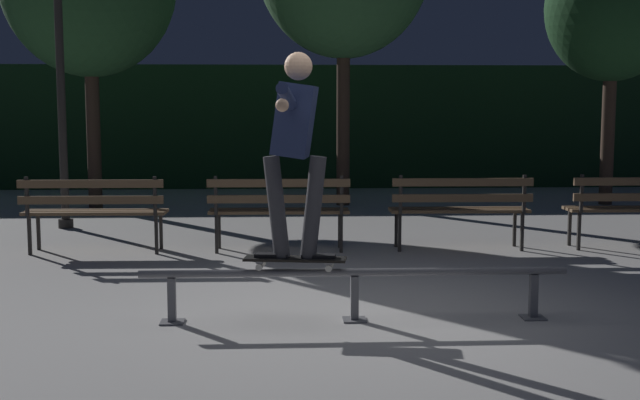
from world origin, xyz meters
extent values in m
plane|color=#ADAAA8|center=(0.00, 0.00, 0.00)|extent=(90.00, 90.00, 0.00)
cube|color=black|center=(0.00, 10.63, 1.24)|extent=(24.00, 1.20, 2.47)
cylinder|color=slate|center=(0.00, -0.18, 0.38)|extent=(3.30, 0.06, 0.06)
cube|color=slate|center=(-1.40, -0.18, 0.17)|extent=(0.06, 0.06, 0.35)
cube|color=slate|center=(-1.40, -0.18, 0.01)|extent=(0.18, 0.18, 0.01)
cube|color=slate|center=(0.00, -0.18, 0.17)|extent=(0.06, 0.06, 0.35)
cube|color=slate|center=(0.00, -0.18, 0.01)|extent=(0.18, 0.18, 0.01)
cube|color=slate|center=(1.40, -0.18, 0.17)|extent=(0.06, 0.06, 0.35)
cube|color=slate|center=(1.40, -0.18, 0.01)|extent=(0.18, 0.18, 0.01)
cube|color=black|center=(-0.46, -0.18, 0.49)|extent=(0.80, 0.31, 0.02)
cube|color=black|center=(-0.46, -0.18, 0.50)|extent=(0.78, 0.30, 0.00)
cube|color=#9E9EA3|center=(-0.20, -0.21, 0.47)|extent=(0.07, 0.18, 0.02)
cube|color=#9E9EA3|center=(-0.72, -0.14, 0.47)|extent=(0.07, 0.18, 0.02)
cylinder|color=beige|center=(-0.21, -0.29, 0.44)|extent=(0.06, 0.04, 0.05)
cylinder|color=beige|center=(-0.19, -0.13, 0.44)|extent=(0.06, 0.04, 0.05)
cylinder|color=beige|center=(-0.73, -0.22, 0.44)|extent=(0.06, 0.04, 0.05)
cylinder|color=beige|center=(-0.71, -0.06, 0.44)|extent=(0.06, 0.04, 0.05)
cube|color=black|center=(-0.28, -0.20, 0.51)|extent=(0.27, 0.14, 0.03)
cube|color=black|center=(-0.64, -0.15, 0.51)|extent=(0.27, 0.14, 0.03)
cylinder|color=#333338|center=(-0.32, -0.20, 0.89)|extent=(0.22, 0.15, 0.79)
cylinder|color=#333338|center=(-0.60, -0.16, 0.89)|extent=(0.22, 0.15, 0.79)
cube|color=#1E284C|center=(-0.46, -0.18, 1.55)|extent=(0.38, 0.40, 0.57)
cylinder|color=#1E284C|center=(-0.51, -0.55, 1.71)|extent=(0.17, 0.61, 0.21)
cylinder|color=#1E284C|center=(-0.41, 0.20, 1.71)|extent=(0.17, 0.61, 0.21)
sphere|color=tan|center=(-0.55, -0.83, 1.66)|extent=(0.09, 0.09, 0.09)
sphere|color=tan|center=(-0.37, 0.48, 1.66)|extent=(0.09, 0.09, 0.09)
sphere|color=tan|center=(-0.43, -0.18, 1.95)|extent=(0.21, 0.21, 0.21)
cube|color=#282623|center=(-1.96, 3.09, 0.22)|extent=(0.04, 0.04, 0.44)
cube|color=#282623|center=(-1.96, 2.77, 0.22)|extent=(0.04, 0.04, 0.44)
cube|color=#282623|center=(-1.97, 2.73, 0.66)|extent=(0.04, 0.04, 0.44)
cube|color=#282623|center=(-3.37, 3.11, 0.22)|extent=(0.04, 0.04, 0.44)
cube|color=#282623|center=(-3.37, 2.79, 0.22)|extent=(0.04, 0.04, 0.44)
cube|color=#282623|center=(-3.37, 2.75, 0.66)|extent=(0.04, 0.04, 0.44)
cube|color=brown|center=(-2.66, 3.08, 0.46)|extent=(1.60, 0.11, 0.04)
cube|color=brown|center=(-2.67, 2.94, 0.46)|extent=(1.60, 0.11, 0.04)
cube|color=brown|center=(-2.67, 2.80, 0.46)|extent=(1.60, 0.11, 0.04)
cube|color=brown|center=(-2.67, 2.73, 0.62)|extent=(1.60, 0.06, 0.09)
cube|color=brown|center=(-2.67, 2.73, 0.80)|extent=(1.60, 0.06, 0.09)
cube|color=#282623|center=(0.12, 3.09, 0.22)|extent=(0.04, 0.04, 0.44)
cube|color=#282623|center=(0.11, 2.77, 0.22)|extent=(0.04, 0.04, 0.44)
cube|color=#282623|center=(0.11, 2.73, 0.66)|extent=(0.04, 0.04, 0.44)
cube|color=#282623|center=(-1.29, 3.11, 0.22)|extent=(0.04, 0.04, 0.44)
cube|color=#282623|center=(-1.29, 2.79, 0.22)|extent=(0.04, 0.04, 0.44)
cube|color=#282623|center=(-1.30, 2.75, 0.66)|extent=(0.04, 0.04, 0.44)
cube|color=brown|center=(-0.59, 3.08, 0.46)|extent=(1.60, 0.11, 0.04)
cube|color=brown|center=(-0.59, 2.94, 0.46)|extent=(1.60, 0.11, 0.04)
cube|color=brown|center=(-0.59, 2.80, 0.46)|extent=(1.60, 0.11, 0.04)
cube|color=brown|center=(-0.59, 2.73, 0.62)|extent=(1.60, 0.06, 0.09)
cube|color=brown|center=(-0.59, 2.73, 0.80)|extent=(1.60, 0.06, 0.09)
cube|color=#282623|center=(2.20, 3.09, 0.22)|extent=(0.04, 0.04, 0.44)
cube|color=#282623|center=(2.19, 2.77, 0.22)|extent=(0.04, 0.04, 0.44)
cube|color=#282623|center=(2.19, 2.73, 0.66)|extent=(0.04, 0.04, 0.44)
cube|color=#282623|center=(0.79, 3.11, 0.22)|extent=(0.04, 0.04, 0.44)
cube|color=#282623|center=(0.78, 2.79, 0.22)|extent=(0.04, 0.04, 0.44)
cube|color=#282623|center=(0.78, 2.75, 0.66)|extent=(0.04, 0.04, 0.44)
cube|color=brown|center=(1.49, 3.08, 0.46)|extent=(1.60, 0.11, 0.04)
cube|color=brown|center=(1.49, 2.94, 0.46)|extent=(1.60, 0.11, 0.04)
cube|color=brown|center=(1.49, 2.80, 0.46)|extent=(1.60, 0.11, 0.04)
cube|color=brown|center=(1.49, 2.73, 0.62)|extent=(1.60, 0.06, 0.09)
cube|color=brown|center=(1.49, 2.73, 0.80)|extent=(1.60, 0.06, 0.09)
cube|color=#282623|center=(2.87, 3.11, 0.22)|extent=(0.04, 0.04, 0.44)
cube|color=#282623|center=(2.86, 2.79, 0.22)|extent=(0.04, 0.04, 0.44)
cube|color=#282623|center=(2.86, 2.75, 0.66)|extent=(0.04, 0.04, 0.44)
cube|color=brown|center=(3.57, 3.08, 0.46)|extent=(1.60, 0.11, 0.04)
cube|color=brown|center=(3.57, 2.94, 0.46)|extent=(1.60, 0.11, 0.04)
cube|color=brown|center=(3.57, 2.80, 0.46)|extent=(1.60, 0.11, 0.04)
cylinder|color=#3D2D23|center=(0.47, 7.26, 1.40)|extent=(0.22, 0.22, 2.79)
cylinder|color=#3D2D23|center=(-3.58, 6.95, 1.23)|extent=(0.22, 0.22, 2.46)
cylinder|color=#3D2D23|center=(4.92, 7.12, 1.17)|extent=(0.22, 0.22, 2.34)
ellipsoid|color=#193D1E|center=(4.92, 7.12, 3.27)|extent=(2.20, 2.20, 2.42)
cylinder|color=#282623|center=(-3.51, 4.83, 1.80)|extent=(0.11, 0.11, 3.60)
cylinder|color=#282623|center=(-3.51, 4.83, 0.06)|extent=(0.20, 0.20, 0.12)
camera|label=1|loc=(-0.56, -6.31, 1.65)|focal=45.66mm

